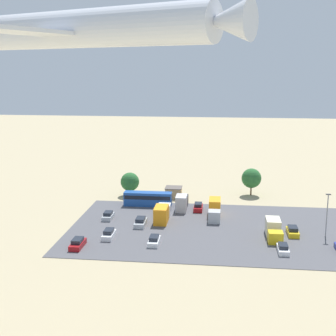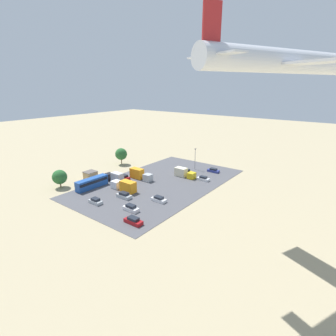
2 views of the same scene
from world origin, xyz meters
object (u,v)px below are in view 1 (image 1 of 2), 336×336
Objects in this scene: parked_car_5 at (109,234)px; parked_truck_2 at (162,213)px; parked_car_2 at (78,243)px; bus at (148,198)px; parked_car_4 at (108,216)px; parked_car_0 at (198,207)px; parked_car_8 at (293,231)px; parked_truck_0 at (182,202)px; parked_car_7 at (283,249)px; parked_car_3 at (154,241)px; airplane at (79,29)px; parked_car_6 at (141,222)px; parked_truck_1 at (274,230)px; shed_building at (174,192)px; parked_truck_3 at (215,209)px.

parked_truck_2 reaches higher than parked_car_5.
parked_car_2 is 20.64m from parked_truck_2.
bus is 2.66× the size of parked_car_4.
parked_car_8 is (-18.35, 13.28, -0.02)m from parked_car_0.
bus is 33.65m from parked_car_8.
parked_truck_0 is (-16.08, -24.36, 0.89)m from parked_car_2.
parked_car_5 is at bearing -129.41° from parked_car_0.
parked_car_0 reaches higher than parked_car_7.
bus reaches higher than parked_car_3.
parked_car_6 is at bearing -154.37° from airplane.
parked_car_3 is at bearing -98.21° from parked_truck_0.
parked_car_8 is at bearing -12.44° from parked_truck_2.
parked_car_4 is 0.53× the size of parked_truck_1.
parked_car_8 is (-24.79, 23.07, -0.56)m from shed_building.
airplane is at bearing 101.19° from parked_car_4.
airplane is at bearing -100.77° from parked_car_0.
shed_building is 0.85× the size of parked_car_2.
parked_car_3 is 17.18m from parked_car_4.
parked_truck_1 is (-34.39, -9.11, 0.73)m from parked_car_2.
parked_car_6 is 29.22m from parked_car_8.
parked_car_2 is 1.05× the size of parked_car_3.
parked_car_2 is 1.04× the size of parked_car_8.
parked_car_2 reaches higher than parked_car_4.
parked_car_7 is at bearing 157.33° from parked_car_4.
parked_car_5 is (3.93, 21.02, -1.01)m from bus.
parked_car_5 is (-4.30, -5.13, 0.02)m from parked_car_2.
parked_truck_3 is at bearing -153.08° from parked_car_6.
parked_truck_0 is at bearing 77.14° from bus.
parked_truck_2 reaches higher than parked_car_2.
parked_car_3 is at bearing 176.73° from parked_car_7.
shed_building reaches higher than parked_car_2.
airplane is at bearing 84.37° from parked_car_3.
parked_truck_2 is at bearing -112.24° from parked_truck_0.
parked_car_5 is (8.70, -2.08, 0.06)m from parked_car_3.
airplane is (2.97, 30.10, 33.77)m from parked_car_3.
parked_truck_1 is (-25.47, 3.39, 0.71)m from parked_car_6.
parked_truck_1 is at bearing 172.42° from parked_car_6.
airplane reaches higher than bus.
parked_car_5 reaches higher than parked_car_8.
parked_truck_0 is (21.99, -13.73, 0.88)m from parked_car_8.
parked_truck_3 is (11.87, -18.05, 0.96)m from parked_car_7.
parked_car_6 is 0.14× the size of airplane.
parked_car_2 is at bearing 54.50° from parked_car_6.
shed_building is 0.51× the size of parked_truck_1.
parked_car_3 is at bearing -161.63° from airplane.
bus is 16.39m from parked_truck_3.
parked_car_2 is at bearing 15.59° from parked_car_8.
parked_car_3 is 0.95× the size of parked_car_6.
parked_car_4 is at bearing -33.00° from bus.
parked_truck_2 is (-8.45, -11.08, 0.84)m from parked_car_5.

